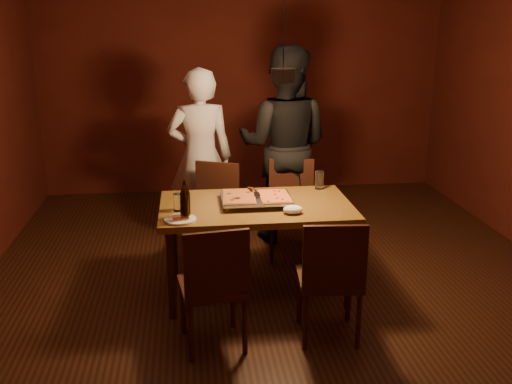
{
  "coord_description": "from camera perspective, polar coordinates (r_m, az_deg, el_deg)",
  "views": [
    {
      "loc": [
        -0.71,
        -4.18,
        2.15
      ],
      "look_at": [
        -0.19,
        0.05,
        0.85
      ],
      "focal_mm": 40.0,
      "sensor_mm": 36.0,
      "label": 1
    }
  ],
  "objects": [
    {
      "name": "water_glass_left",
      "position": [
        4.36,
        -7.72,
        -1.01
      ],
      "size": [
        0.08,
        0.08,
        0.13
      ],
      "primitive_type": "cylinder",
      "color": "silver",
      "rests_on": "dining_table"
    },
    {
      "name": "chair_near_right",
      "position": [
        3.88,
        7.56,
        -7.76
      ],
      "size": [
        0.45,
        0.45,
        0.49
      ],
      "rotation": [
        0.0,
        0.0,
        -0.08
      ],
      "color": "#38190F",
      "rests_on": "floor"
    },
    {
      "name": "diner_white",
      "position": [
        5.57,
        -5.58,
        3.5
      ],
      "size": [
        0.63,
        0.42,
        1.72
      ],
      "primitive_type": "imported",
      "rotation": [
        0.0,
        0.0,
        3.16
      ],
      "color": "silver",
      "rests_on": "floor"
    },
    {
      "name": "chair_near_left",
      "position": [
        3.75,
        -4.2,
        -8.52
      ],
      "size": [
        0.47,
        0.47,
        0.49
      ],
      "rotation": [
        0.0,
        0.0,
        0.14
      ],
      "color": "#38190F",
      "rests_on": "floor"
    },
    {
      "name": "pizza_meat",
      "position": [
        4.48,
        -1.69,
        -0.45
      ],
      "size": [
        0.27,
        0.41,
        0.02
      ],
      "primitive_type": "cube",
      "rotation": [
        0.0,
        0.0,
        -0.06
      ],
      "color": "maroon",
      "rests_on": "pizza_tray"
    },
    {
      "name": "pendant_lamp",
      "position": [
        4.25,
        2.73,
        11.71
      ],
      "size": [
        0.18,
        0.18,
        1.1
      ],
      "color": "black",
      "rests_on": "ceiling"
    },
    {
      "name": "diner_dark",
      "position": [
        5.59,
        2.82,
        4.66
      ],
      "size": [
        1.12,
        1.0,
        1.92
      ],
      "primitive_type": "imported",
      "rotation": [
        0.0,
        0.0,
        2.79
      ],
      "color": "black",
      "rests_on": "floor"
    },
    {
      "name": "room_shell",
      "position": [
        4.3,
        2.66,
        6.92
      ],
      "size": [
        6.0,
        6.0,
        6.0
      ],
      "color": "#3C1D10",
      "rests_on": "ground"
    },
    {
      "name": "beer_bottle_a",
      "position": [
        4.11,
        -7.17,
        -1.34
      ],
      "size": [
        0.06,
        0.06,
        0.23
      ],
      "color": "black",
      "rests_on": "dining_table"
    },
    {
      "name": "spatula",
      "position": [
        4.52,
        0.01,
        -0.24
      ],
      "size": [
        0.14,
        0.25,
        0.04
      ],
      "primitive_type": null,
      "rotation": [
        0.0,
        0.0,
        0.24
      ],
      "color": "silver",
      "rests_on": "pizza_tray"
    },
    {
      "name": "napkin",
      "position": [
        4.27,
        3.71,
        -1.76
      ],
      "size": [
        0.15,
        0.11,
        0.06
      ],
      "primitive_type": "ellipsoid",
      "color": "white",
      "rests_on": "dining_table"
    },
    {
      "name": "chair_far_right",
      "position": [
        5.32,
        3.56,
        -0.72
      ],
      "size": [
        0.48,
        0.48,
        0.49
      ],
      "rotation": [
        0.0,
        0.0,
        2.99
      ],
      "color": "#38190F",
      "rests_on": "floor"
    },
    {
      "name": "chair_far_left",
      "position": [
        5.21,
        -4.27,
        -1.1
      ],
      "size": [
        0.56,
        0.56,
        0.49
      ],
      "rotation": [
        0.0,
        0.0,
        2.71
      ],
      "color": "#38190F",
      "rests_on": "floor"
    },
    {
      "name": "pizza_tray",
      "position": [
        4.5,
        0.04,
        -0.84
      ],
      "size": [
        0.57,
        0.47,
        0.05
      ],
      "primitive_type": "cube",
      "rotation": [
        0.0,
        0.0,
        -0.04
      ],
      "color": "silver",
      "rests_on": "dining_table"
    },
    {
      "name": "plate_slice",
      "position": [
        4.15,
        -7.59,
        -2.74
      ],
      "size": [
        0.23,
        0.23,
        0.03
      ],
      "color": "white",
      "rests_on": "dining_table"
    },
    {
      "name": "beer_bottle_b",
      "position": [
        4.18,
        -7.1,
        -0.7
      ],
      "size": [
        0.07,
        0.07,
        0.28
      ],
      "color": "black",
      "rests_on": "dining_table"
    },
    {
      "name": "dining_table",
      "position": [
        4.5,
        0.0,
        -2.11
      ],
      "size": [
        1.5,
        0.9,
        0.75
      ],
      "color": "brown",
      "rests_on": "floor"
    },
    {
      "name": "pizza_cheese",
      "position": [
        4.49,
        1.87,
        -0.42
      ],
      "size": [
        0.24,
        0.37,
        0.02
      ],
      "primitive_type": "cube",
      "rotation": [
        0.0,
        0.0,
        0.01
      ],
      "color": "gold",
      "rests_on": "pizza_tray"
    },
    {
      "name": "water_glass_right",
      "position": [
        4.89,
        6.36,
        1.2
      ],
      "size": [
        0.08,
        0.08,
        0.16
      ],
      "primitive_type": "cylinder",
      "color": "silver",
      "rests_on": "dining_table"
    }
  ]
}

